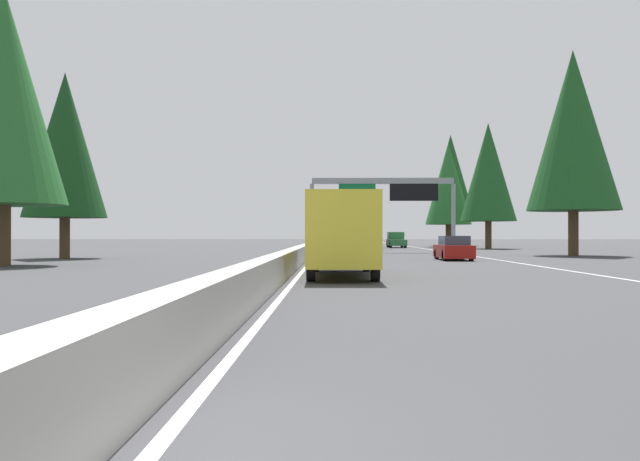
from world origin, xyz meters
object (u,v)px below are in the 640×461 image
object	(u,v)px
conifer_right_distant	(451,178)
conifer_left_foreground	(4,96)
box_truck_mid_center	(342,233)
pickup_far_center	(396,240)
conifer_left_near	(65,145)
sign_gantry_overhead	(385,193)
conifer_right_far	(448,184)
sedan_near_right	(454,249)
bus_distant_a	(367,233)
sedan_distant_b	(359,240)
minivan_far_left	(354,238)
conifer_right_mid	(488,172)
conifer_right_near	(573,130)

from	to	relation	value
conifer_right_distant	conifer_left_foreground	world-z (taller)	conifer_right_distant
box_truck_mid_center	pickup_far_center	world-z (taller)	box_truck_mid_center
conifer_left_foreground	conifer_left_near	xyz separation A→B (m)	(10.22, 1.15, -1.00)
sign_gantry_overhead	conifer_right_far	bearing A→B (deg)	-22.32
sedan_near_right	conifer_left_near	distance (m)	25.52
bus_distant_a	conifer_right_distant	distance (m)	19.27
sedan_near_right	sedan_distant_b	bearing A→B (deg)	3.25
bus_distant_a	conifer_right_distant	size ratio (longest dim) A/B	0.77
sedan_distant_b	conifer_left_foreground	size ratio (longest dim) A/B	0.32
sedan_near_right	minivan_far_left	size ratio (longest dim) A/B	0.88
sedan_near_right	bus_distant_a	bearing A→B (deg)	5.43
sign_gantry_overhead	conifer_right_mid	bearing A→B (deg)	-39.97
sign_gantry_overhead	sedan_near_right	xyz separation A→B (m)	(-17.45, -2.81, -4.48)
box_truck_mid_center	conifer_right_far	world-z (taller)	conifer_right_far
bus_distant_a	conifer_left_foreground	xyz separation A→B (m)	(-43.71, 20.05, 6.59)
sedan_near_right	conifer_right_far	bearing A→B (deg)	-9.46
box_truck_mid_center	sign_gantry_overhead	bearing A→B (deg)	-7.16
minivan_far_left	conifer_right_near	bearing A→B (deg)	-169.42
conifer_right_near	conifer_left_near	size ratio (longest dim) A/B	1.25
conifer_right_distant	minivan_far_left	bearing A→B (deg)	20.65
pickup_far_center	sign_gantry_overhead	bearing A→B (deg)	171.94
bus_distant_a	conifer_right_far	distance (m)	13.04
sign_gantry_overhead	conifer_right_far	xyz separation A→B (m)	(23.45, -9.63, 2.58)
sedan_distant_b	minivan_far_left	bearing A→B (deg)	0.23
bus_distant_a	conifer_left_foreground	bearing A→B (deg)	155.36
box_truck_mid_center	conifer_left_near	distance (m)	25.62
box_truck_mid_center	conifer_right_near	size ratio (longest dim) A/B	0.57
bus_distant_a	pickup_far_center	xyz separation A→B (m)	(3.78, -3.64, -0.80)
box_truck_mid_center	conifer_right_mid	xyz separation A→B (m)	(48.19, -16.68, 6.77)
box_truck_mid_center	conifer_right_near	xyz separation A→B (m)	(23.79, -17.09, 7.49)
pickup_far_center	sedan_distant_b	size ratio (longest dim) A/B	1.27
minivan_far_left	bus_distant_a	bearing A→B (deg)	-179.93
bus_distant_a	sign_gantry_overhead	bearing A→B (deg)	-178.23
sign_gantry_overhead	bus_distant_a	bearing A→B (deg)	1.77
pickup_far_center	conifer_right_far	xyz separation A→B (m)	(1.70, -6.55, 6.82)
sign_gantry_overhead	minivan_far_left	bearing A→B (deg)	0.56
conifer_right_far	conifer_left_near	bearing A→B (deg)	141.16
sedan_near_right	sedan_distant_b	world-z (taller)	same
sign_gantry_overhead	minivan_far_left	world-z (taller)	sign_gantry_overhead
pickup_far_center	conifer_right_distant	distance (m)	14.99
sedan_near_right	conifer_right_mid	bearing A→B (deg)	-16.66
box_truck_mid_center	sedan_distant_b	distance (m)	74.70
minivan_far_left	conifer_right_mid	world-z (taller)	conifer_right_mid
box_truck_mid_center	pickup_far_center	bearing A→B (deg)	-7.52
conifer_right_far	sedan_near_right	bearing A→B (deg)	170.54
box_truck_mid_center	bus_distant_a	world-z (taller)	bus_distant_a
conifer_left_near	conifer_right_far	bearing A→B (deg)	-38.84
sedan_near_right	conifer_right_far	distance (m)	42.06
box_truck_mid_center	conifer_right_near	distance (m)	30.23
conifer_right_near	minivan_far_left	bearing A→B (deg)	10.58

